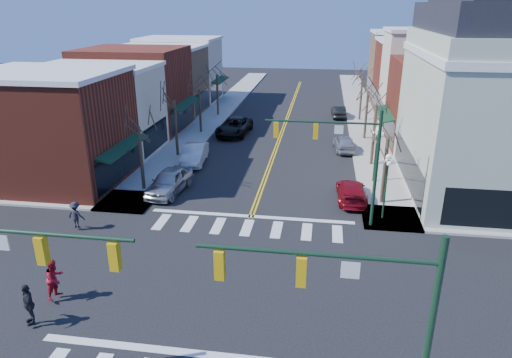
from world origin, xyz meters
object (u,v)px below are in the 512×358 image
at_px(pedestrian_dark_a, 28,304).
at_px(pedestrian_dark_b, 76,215).
at_px(victorian_corner, 509,100).
at_px(car_right_mid, 344,143).
at_px(car_right_far, 339,112).
at_px(car_left_far, 234,127).
at_px(car_right_near, 351,191).
at_px(lamppost_corner, 387,176).
at_px(lamppost_midblock, 376,145).
at_px(car_left_near, 169,181).
at_px(pedestrian_red_b, 55,279).
at_px(car_left_mid, 194,154).

height_order(pedestrian_dark_a, pedestrian_dark_b, pedestrian_dark_a).
bearing_deg(victorian_corner, pedestrian_dark_b, -159.27).
height_order(victorian_corner, pedestrian_dark_a, victorian_corner).
bearing_deg(car_right_mid, car_right_far, -95.65).
xyz_separation_m(car_left_far, car_right_near, (11.20, -15.57, -0.17)).
height_order(lamppost_corner, car_right_far, lamppost_corner).
height_order(lamppost_midblock, pedestrian_dark_b, lamppost_midblock).
xyz_separation_m(lamppost_midblock, car_left_near, (-14.60, -4.16, -2.11)).
xyz_separation_m(car_right_far, pedestrian_dark_a, (-13.47, -40.31, 0.39)).
height_order(victorian_corner, pedestrian_red_b, victorian_corner).
bearing_deg(car_left_mid, car_right_far, 51.68).
bearing_deg(car_left_far, car_right_mid, -15.86).
relative_size(pedestrian_dark_a, pedestrian_dark_b, 1.12).
distance_m(victorian_corner, car_left_far, 25.33).
bearing_deg(victorian_corner, car_left_mid, 172.63).
bearing_deg(victorian_corner, car_right_far, 115.64).
bearing_deg(pedestrian_red_b, victorian_corner, -44.11).
xyz_separation_m(lamppost_corner, pedestrian_red_b, (-15.56, -10.65, -1.85)).
bearing_deg(pedestrian_red_b, car_left_mid, 8.18).
relative_size(car_left_mid, pedestrian_red_b, 2.52).
relative_size(victorian_corner, lamppost_corner, 3.29).
height_order(car_left_near, car_right_far, car_left_near).
height_order(car_left_mid, car_right_far, car_left_mid).
distance_m(car_right_mid, pedestrian_red_b, 28.51).
distance_m(car_right_near, pedestrian_red_b, 19.28).
xyz_separation_m(car_left_near, car_right_mid, (12.66, 12.04, -0.12)).
xyz_separation_m(victorian_corner, lamppost_corner, (-8.30, -6.00, -3.70)).
height_order(victorian_corner, lamppost_midblock, victorian_corner).
xyz_separation_m(lamppost_corner, car_right_mid, (-1.94, 14.39, -2.23)).
distance_m(car_left_mid, car_left_far, 9.59).
bearing_deg(car_right_near, car_right_mid, -91.39).
distance_m(pedestrian_red_b, pedestrian_dark_b, 7.13).
bearing_deg(pedestrian_dark_a, lamppost_midblock, 98.13).
distance_m(lamppost_corner, car_right_mid, 14.69).
xyz_separation_m(car_right_far, pedestrian_dark_b, (-16.02, -31.86, 0.28)).
relative_size(lamppost_midblock, car_right_mid, 1.01).
height_order(car_right_far, pedestrian_red_b, pedestrian_red_b).
xyz_separation_m(car_left_mid, car_right_mid, (12.66, 5.42, -0.07)).
relative_size(victorian_corner, car_left_mid, 2.94).
relative_size(victorian_corner, car_left_far, 2.33).
relative_size(lamppost_corner, car_left_mid, 0.89).
bearing_deg(victorian_corner, car_right_near, -162.67).
bearing_deg(car_right_far, pedestrian_dark_a, 67.39).
bearing_deg(pedestrian_dark_b, car_left_far, -94.69).
height_order(car_left_near, car_right_near, car_left_near).
relative_size(car_right_mid, pedestrian_dark_b, 2.60).
relative_size(lamppost_midblock, car_left_far, 0.71).
distance_m(car_left_near, car_right_far, 28.35).
bearing_deg(car_right_far, pedestrian_dark_b, 59.17).
bearing_deg(victorian_corner, car_left_far, 149.76).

